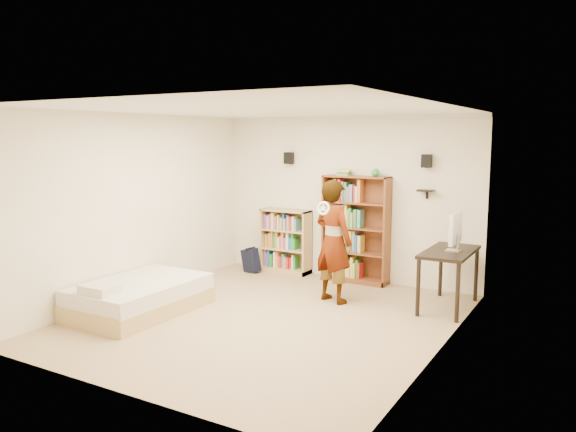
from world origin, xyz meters
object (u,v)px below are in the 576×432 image
object	(u,v)px
daybed	(140,293)
person	(333,241)
tall_bookshelf	(356,229)
computer_desk	(448,279)
low_bookshelf	(286,241)

from	to	relation	value
daybed	person	world-z (taller)	person
tall_bookshelf	computer_desk	bearing A→B (deg)	-22.19
tall_bookshelf	low_bookshelf	bearing A→B (deg)	-179.75
low_bookshelf	computer_desk	xyz separation A→B (m)	(3.00, -0.68, -0.14)
tall_bookshelf	person	xyz separation A→B (m)	(0.16, -1.19, 0.01)
tall_bookshelf	person	world-z (taller)	person
daybed	computer_desk	bearing A→B (deg)	32.41
tall_bookshelf	computer_desk	world-z (taller)	tall_bookshelf
computer_desk	tall_bookshelf	bearing A→B (deg)	157.81
low_bookshelf	person	xyz separation A→B (m)	(1.48, -1.18, 0.33)
daybed	low_bookshelf	bearing A→B (deg)	79.07
low_bookshelf	person	world-z (taller)	person
low_bookshelf	tall_bookshelf	bearing A→B (deg)	0.25
tall_bookshelf	daybed	size ratio (longest dim) A/B	0.96
person	computer_desk	bearing A→B (deg)	-144.18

